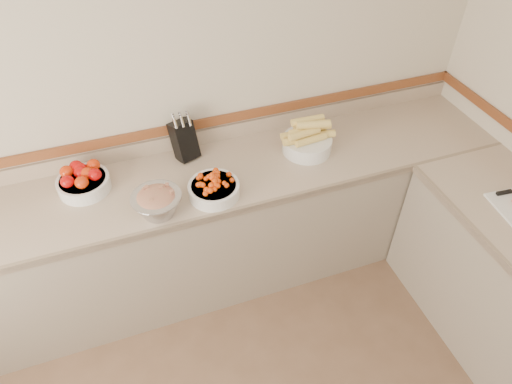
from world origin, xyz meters
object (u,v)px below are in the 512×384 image
object	(u,v)px
tomato_bowl	(83,180)
rhubarb_bowl	(157,202)
cherry_tomato_bowl	(214,188)
corn_bowl	(307,140)
knife_block	(184,139)

from	to	relation	value
tomato_bowl	rhubarb_bowl	world-z (taller)	rhubarb_bowl
tomato_bowl	cherry_tomato_bowl	distance (m)	0.73
rhubarb_bowl	corn_bowl	bearing A→B (deg)	13.72
cherry_tomato_bowl	rhubarb_bowl	world-z (taller)	rhubarb_bowl
knife_block	rhubarb_bowl	xyz separation A→B (m)	(-0.25, -0.43, -0.05)
tomato_bowl	corn_bowl	world-z (taller)	corn_bowl
knife_block	corn_bowl	world-z (taller)	knife_block
corn_bowl	tomato_bowl	bearing A→B (deg)	175.90
rhubarb_bowl	knife_block	bearing A→B (deg)	60.11
knife_block	tomato_bowl	bearing A→B (deg)	-170.58
tomato_bowl	rhubarb_bowl	bearing A→B (deg)	-42.89
knife_block	corn_bowl	size ratio (longest dim) A/B	0.92
knife_block	cherry_tomato_bowl	size ratio (longest dim) A/B	1.08
cherry_tomato_bowl	rhubarb_bowl	bearing A→B (deg)	-173.29
tomato_bowl	cherry_tomato_bowl	world-z (taller)	same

